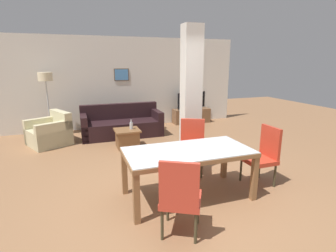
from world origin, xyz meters
TOP-DOWN VIEW (x-y plane):
  - ground_plane at (0.00, 0.00)m, footprint 18.00×18.00m
  - back_wall at (-0.00, 4.74)m, footprint 7.20×0.09m
  - divider_pillar at (0.76, 1.61)m, footprint 0.38×0.30m
  - dining_table at (0.00, 0.00)m, footprint 1.85×0.92m
  - dining_chair_far_right at (0.45, 0.86)m, footprint 0.62×0.62m
  - dining_chair_near_left at (-0.46, -0.82)m, footprint 0.63×0.63m
  - dining_chair_head_right at (1.34, 0.00)m, footprint 0.46×0.46m
  - sofa at (-0.35, 3.68)m, footprint 2.13×0.88m
  - armchair at (-2.14, 3.47)m, footprint 1.14×1.15m
  - coffee_table at (-0.41, 2.62)m, footprint 0.58×0.56m
  - bottle at (-0.30, 2.63)m, footprint 0.08×0.08m
  - tv_stand at (2.09, 4.46)m, footprint 1.23×0.40m
  - tv_screen at (2.09, 4.46)m, footprint 1.09×0.35m
  - floor_lamp at (-2.19, 4.32)m, footprint 0.36×0.36m

SIDE VIEW (x-z plane):
  - ground_plane at x=0.00m, z-range 0.00..0.00m
  - coffee_table at x=-0.41m, z-range 0.01..0.44m
  - tv_stand at x=2.09m, z-range 0.00..0.47m
  - armchair at x=-2.14m, z-range -0.12..0.68m
  - sofa at x=-0.35m, z-range -0.13..0.71m
  - dining_chair_far_right at x=0.45m, z-range 0.04..1.00m
  - dining_chair_near_left at x=-0.46m, z-range 0.04..1.00m
  - dining_chair_head_right at x=1.34m, z-range 0.04..1.00m
  - bottle at x=-0.30m, z-range 0.41..0.63m
  - dining_table at x=0.00m, z-range 0.23..0.97m
  - tv_screen at x=2.09m, z-range 0.46..1.00m
  - divider_pillar at x=0.76m, z-range 0.00..2.70m
  - back_wall at x=0.00m, z-range 0.00..2.70m
  - floor_lamp at x=-2.19m, z-range 0.59..2.31m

